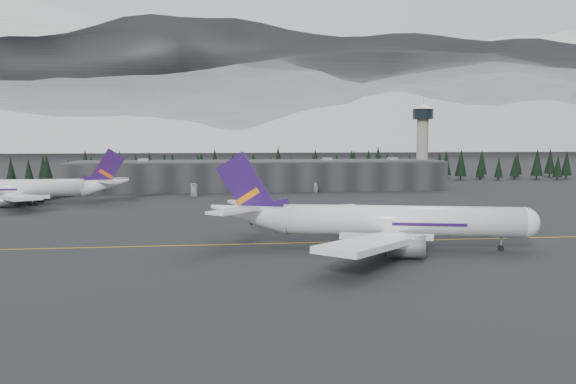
{
  "coord_description": "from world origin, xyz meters",
  "views": [
    {
      "loc": [
        -16.77,
        -121.24,
        22.99
      ],
      "look_at": [
        0.0,
        20.0,
        9.0
      ],
      "focal_mm": 35.0,
      "sensor_mm": 36.0,
      "label": 1
    }
  ],
  "objects": [
    {
      "name": "taxiline",
      "position": [
        0.0,
        -2.0,
        0.01
      ],
      "size": [
        400.0,
        0.4,
        0.02
      ],
      "primitive_type": "cube",
      "color": "gold",
      "rests_on": "ground"
    },
    {
      "name": "terminal",
      "position": [
        0.0,
        125.0,
        6.3
      ],
      "size": [
        160.0,
        30.0,
        12.6
      ],
      "color": "black",
      "rests_on": "ground"
    },
    {
      "name": "gse_vehicle_a",
      "position": [
        -27.32,
        94.28,
        0.76
      ],
      "size": [
        2.6,
        5.49,
        1.52
      ],
      "primitive_type": "imported",
      "rotation": [
        0.0,
        0.0,
        -0.02
      ],
      "color": "silver",
      "rests_on": "ground"
    },
    {
      "name": "control_tower",
      "position": [
        75.0,
        128.0,
        23.41
      ],
      "size": [
        10.0,
        10.0,
        37.7
      ],
      "color": "gray",
      "rests_on": "ground"
    },
    {
      "name": "treeline",
      "position": [
        0.0,
        162.0,
        7.5
      ],
      "size": [
        360.0,
        20.0,
        15.0
      ],
      "primitive_type": "cube",
      "color": "black",
      "rests_on": "ground"
    },
    {
      "name": "gse_vehicle_b",
      "position": [
        22.05,
        106.99,
        0.72
      ],
      "size": [
        4.56,
        3.14,
        1.44
      ],
      "primitive_type": "imported",
      "rotation": [
        0.0,
        0.0,
        -1.19
      ],
      "color": "silver",
      "rests_on": "ground"
    },
    {
      "name": "ground",
      "position": [
        0.0,
        0.0,
        0.0
      ],
      "size": [
        1400.0,
        1400.0,
        0.0
      ],
      "primitive_type": "plane",
      "color": "black",
      "rests_on": "ground"
    },
    {
      "name": "mountain_ridge",
      "position": [
        0.0,
        1000.0,
        0.0
      ],
      "size": [
        4400.0,
        900.0,
        420.0
      ],
      "primitive_type": null,
      "color": "white",
      "rests_on": "ground"
    },
    {
      "name": "jet_main",
      "position": [
        14.04,
        -9.21,
        5.63
      ],
      "size": [
        66.91,
        61.09,
        19.96
      ],
      "rotation": [
        0.0,
        0.0,
        -0.23
      ],
      "color": "silver",
      "rests_on": "ground"
    },
    {
      "name": "jet_parked",
      "position": [
        -81.62,
        79.35,
        5.38
      ],
      "size": [
        64.9,
        59.84,
        19.07
      ],
      "rotation": [
        0.0,
        0.0,
        3.18
      ],
      "color": "silver",
      "rests_on": "ground"
    }
  ]
}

